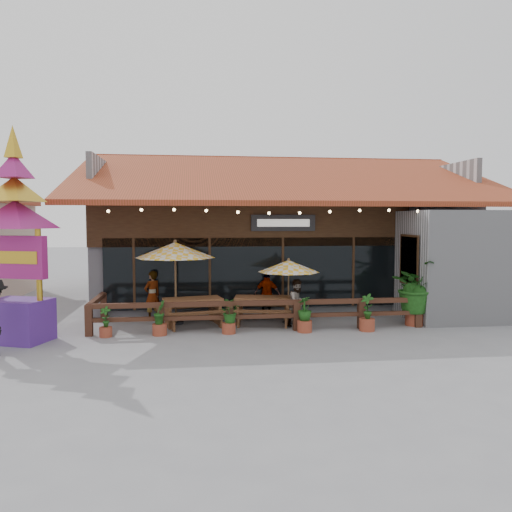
{
  "coord_description": "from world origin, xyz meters",
  "views": [
    {
      "loc": [
        -3.53,
        -14.94,
        3.26
      ],
      "look_at": [
        -1.47,
        1.5,
        2.1
      ],
      "focal_mm": 35.0,
      "sensor_mm": 36.0,
      "label": 1
    }
  ],
  "objects": [
    {
      "name": "ground",
      "position": [
        0.0,
        0.0,
        0.0
      ],
      "size": [
        100.0,
        100.0,
        0.0
      ],
      "primitive_type": "plane",
      "color": "gray",
      "rests_on": "ground"
    },
    {
      "name": "restaurant_building",
      "position": [
        0.26,
        6.61,
        2.21
      ],
      "size": [
        15.5,
        14.73,
        6.09
      ],
      "color": "#B1B1B6",
      "rests_on": "ground"
    },
    {
      "name": "patio_railing",
      "position": [
        -2.25,
        -0.27,
        0.61
      ],
      "size": [
        10.0,
        2.6,
        0.92
      ],
      "color": "#462519",
      "rests_on": "ground"
    },
    {
      "name": "umbrella_left",
      "position": [
        -4.11,
        0.91,
        2.34
      ],
      "size": [
        2.74,
        2.74,
        2.68
      ],
      "color": "brown",
      "rests_on": "ground"
    },
    {
      "name": "umbrella_right",
      "position": [
        -0.54,
        0.58,
        1.82
      ],
      "size": [
        2.33,
        2.33,
        2.09
      ],
      "color": "brown",
      "rests_on": "ground"
    },
    {
      "name": "picnic_table_left",
      "position": [
        -3.57,
        0.61,
        0.58
      ],
      "size": [
        2.07,
        1.89,
        0.86
      ],
      "color": "brown",
      "rests_on": "ground"
    },
    {
      "name": "picnic_table_right",
      "position": [
        -1.36,
        0.63,
        0.58
      ],
      "size": [
        2.02,
        1.82,
        0.86
      ],
      "color": "brown",
      "rests_on": "ground"
    },
    {
      "name": "thai_sign_tower",
      "position": [
        -8.24,
        -0.94,
        3.29
      ],
      "size": [
        2.95,
        2.95,
        6.22
      ],
      "color": "#51258A",
      "rests_on": "ground"
    },
    {
      "name": "tropical_plant",
      "position": [
        3.31,
        -0.25,
        1.18
      ],
      "size": [
        1.9,
        1.8,
        2.06
      ],
      "color": "brown",
      "rests_on": "ground"
    },
    {
      "name": "diner_a",
      "position": [
        -4.9,
        1.59,
        0.82
      ],
      "size": [
        0.71,
        0.68,
        1.64
      ],
      "primitive_type": "imported",
      "rotation": [
        0.0,
        0.0,
        3.83
      ],
      "color": "#3B2512",
      "rests_on": "ground"
    },
    {
      "name": "diner_b",
      "position": [
        -0.35,
        0.04,
        0.74
      ],
      "size": [
        0.9,
        0.84,
        1.47
      ],
      "primitive_type": "imported",
      "rotation": [
        0.0,
        0.0,
        0.52
      ],
      "color": "#3B2512",
      "rests_on": "ground"
    },
    {
      "name": "diner_c",
      "position": [
        -1.07,
        1.62,
        0.79
      ],
      "size": [
        0.99,
        0.81,
        1.58
      ],
      "primitive_type": "imported",
      "rotation": [
        0.0,
        0.0,
        2.6
      ],
      "color": "#3B2512",
      "rests_on": "ground"
    },
    {
      "name": "planter_a",
      "position": [
        -6.01,
        -0.67,
        0.36
      ],
      "size": [
        0.35,
        0.35,
        0.87
      ],
      "color": "brown",
      "rests_on": "ground"
    },
    {
      "name": "planter_b",
      "position": [
        -4.52,
        -0.64,
        0.46
      ],
      "size": [
        0.41,
        0.45,
        1.01
      ],
      "color": "brown",
      "rests_on": "ground"
    },
    {
      "name": "planter_c",
      "position": [
        -2.54,
        -0.68,
        0.55
      ],
      "size": [
        0.77,
        0.75,
        0.97
      ],
      "color": "brown",
      "rests_on": "ground"
    },
    {
      "name": "planter_d",
      "position": [
        -0.31,
        -0.76,
        0.51
      ],
      "size": [
        0.56,
        0.56,
        1.06
      ],
      "color": "brown",
      "rests_on": "ground"
    },
    {
      "name": "planter_e",
      "position": [
        1.57,
        -0.83,
        0.47
      ],
      "size": [
        0.46,
        0.48,
        1.12
      ],
      "color": "brown",
      "rests_on": "ground"
    }
  ]
}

